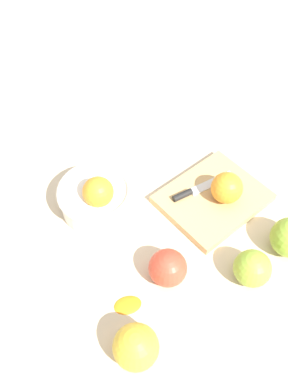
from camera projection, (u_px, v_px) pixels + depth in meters
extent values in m
plane|color=beige|center=(184.00, 212.00, 0.89)|extent=(2.40, 2.40, 0.00)
cylinder|color=white|center=(97.00, 199.00, 0.88)|extent=(0.15, 0.15, 0.06)
torus|color=white|center=(96.00, 191.00, 0.85)|extent=(0.16, 0.16, 0.02)
sphere|color=orange|center=(98.00, 192.00, 0.83)|extent=(0.06, 0.06, 0.06)
cube|color=tan|center=(213.00, 198.00, 0.90)|extent=(0.24, 0.21, 0.02)
sphere|color=orange|center=(227.00, 188.00, 0.87)|extent=(0.07, 0.07, 0.07)
cube|color=silver|center=(212.00, 183.00, 0.92)|extent=(0.11, 0.02, 0.00)
cylinder|color=black|center=(183.00, 195.00, 0.89)|extent=(0.05, 0.01, 0.01)
sphere|color=gold|center=(136.00, 347.00, 0.68)|extent=(0.08, 0.08, 0.08)
sphere|color=#D6422D|center=(168.00, 268.00, 0.77)|extent=(0.07, 0.07, 0.07)
sphere|color=#8EB738|center=(252.00, 268.00, 0.77)|extent=(0.07, 0.07, 0.07)
ellipsoid|color=orange|center=(128.00, 304.00, 0.76)|extent=(0.06, 0.05, 0.01)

